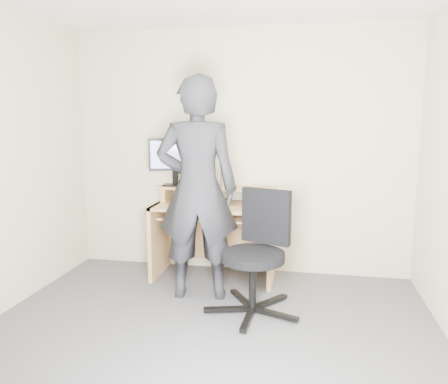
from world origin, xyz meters
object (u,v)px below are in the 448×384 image
(desk, at_px, (216,223))
(monitor, at_px, (174,158))
(office_chair, at_px, (257,248))
(person, at_px, (197,189))

(desk, distance_m, monitor, 0.79)
(desk, distance_m, office_chair, 0.93)
(desk, height_order, office_chair, office_chair)
(person, bearing_deg, monitor, -65.62)
(desk, relative_size, monitor, 2.39)
(monitor, bearing_deg, office_chair, -57.96)
(monitor, height_order, person, person)
(desk, bearing_deg, office_chair, -56.44)
(monitor, distance_m, person, 0.76)
(monitor, xyz_separation_m, person, (0.40, -0.61, -0.22))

